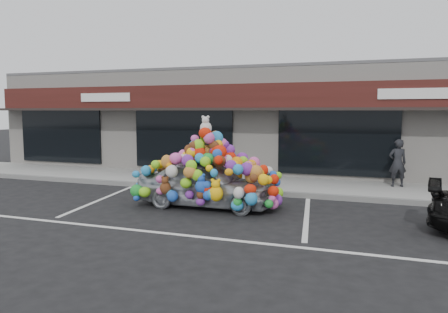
% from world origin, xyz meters
% --- Properties ---
extents(ground, '(90.00, 90.00, 0.00)m').
position_xyz_m(ground, '(0.00, 0.00, 0.00)').
color(ground, black).
rests_on(ground, ground).
extents(shop_building, '(24.00, 7.20, 4.31)m').
position_xyz_m(shop_building, '(0.00, 8.44, 2.16)').
color(shop_building, silver).
rests_on(shop_building, ground).
extents(sidewalk, '(26.00, 3.00, 0.15)m').
position_xyz_m(sidewalk, '(0.00, 4.00, 0.07)').
color(sidewalk, gray).
rests_on(sidewalk, ground).
extents(kerb, '(26.00, 0.18, 0.16)m').
position_xyz_m(kerb, '(0.00, 2.50, 0.07)').
color(kerb, slate).
rests_on(kerb, ground).
extents(parking_stripe_left, '(0.73, 4.37, 0.01)m').
position_xyz_m(parking_stripe_left, '(-3.20, 0.20, 0.00)').
color(parking_stripe_left, silver).
rests_on(parking_stripe_left, ground).
extents(parking_stripe_mid, '(0.73, 4.37, 0.01)m').
position_xyz_m(parking_stripe_mid, '(2.80, 0.20, 0.00)').
color(parking_stripe_mid, silver).
rests_on(parking_stripe_mid, ground).
extents(lane_line, '(14.00, 0.12, 0.01)m').
position_xyz_m(lane_line, '(2.00, -2.30, 0.00)').
color(lane_line, silver).
rests_on(lane_line, ground).
extents(toy_car, '(2.74, 4.01, 2.33)m').
position_xyz_m(toy_car, '(0.06, 0.40, 0.79)').
color(toy_car, '#949A9D').
rests_on(toy_car, ground).
extents(pedestrian_a, '(0.64, 0.51, 1.54)m').
position_xyz_m(pedestrian_a, '(4.99, 4.61, 0.92)').
color(pedestrian_a, '#222327').
rests_on(pedestrian_a, sidewalk).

